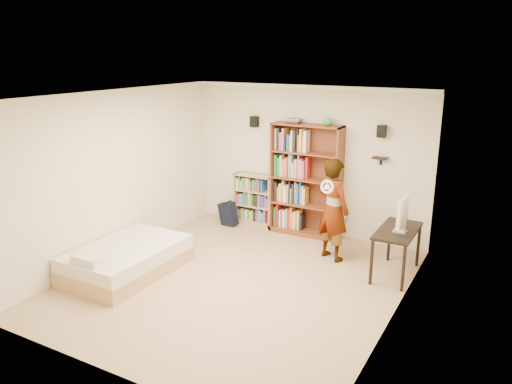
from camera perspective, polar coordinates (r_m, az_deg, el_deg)
ground at (r=7.47m, az=-2.15°, el=-10.18°), size 4.50×5.00×0.01m
room_shell at (r=6.88m, az=-2.30°, el=3.12°), size 4.52×5.02×2.71m
crown_molding at (r=6.74m, az=-2.38°, el=10.68°), size 4.50×5.00×0.06m
speaker_left at (r=9.40m, az=-0.19°, el=8.05°), size 0.14×0.12×0.20m
speaker_right at (r=8.51m, az=14.17°, el=6.74°), size 0.14×0.12×0.20m
wall_shelf at (r=8.59m, az=13.99°, el=3.79°), size 0.25×0.16×0.02m
tall_bookshelf at (r=9.03m, az=5.71°, el=1.30°), size 1.29×0.38×2.04m
low_bookshelf at (r=9.66m, az=-0.17°, el=-0.86°), size 0.80×0.30×0.99m
computer_desk at (r=7.82m, az=15.70°, el=-6.65°), size 0.53×1.07×0.73m
imac at (r=7.51m, az=16.23°, el=-2.52°), size 0.15×0.54×0.53m
daybed at (r=7.89m, az=-14.58°, el=-7.10°), size 1.19×1.84×0.54m
person at (r=8.05m, az=8.82°, el=-2.00°), size 0.72×0.61×1.67m
wii_wheel at (r=7.64m, az=8.14°, el=0.58°), size 0.21×0.08×0.22m
navy_bag at (r=9.69m, az=-3.21°, el=-2.46°), size 0.36×0.25×0.47m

